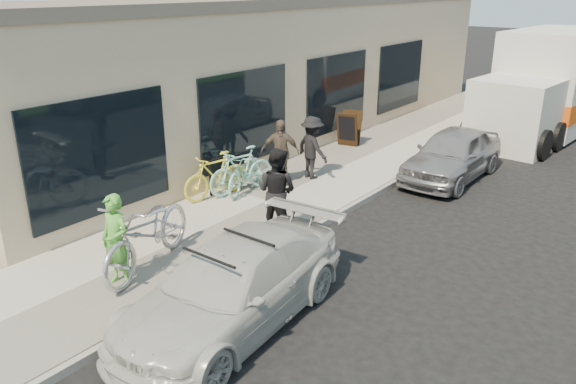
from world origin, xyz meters
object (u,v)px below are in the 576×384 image
Objects in this scene: bike_rack at (218,172)px; sedan_white at (233,286)px; woman_rider at (116,241)px; bystander_b at (280,152)px; cruiser_bike_b at (245,171)px; sandwich_board at (349,128)px; cruiser_bike_a at (242,170)px; man_standing at (277,191)px; tandem_bike at (149,233)px; moving_truck at (547,89)px; bystander_a at (312,148)px; sedan_silver at (452,154)px; cruiser_bike_c at (216,175)px.

bike_rack is 5.03m from sedan_white.
woman_rider is 5.31m from bystander_b.
sandwich_board is at bearing 73.23° from cruiser_bike_b.
sedan_white is 2.46× the size of cruiser_bike_a.
man_standing is 0.96× the size of cruiser_bike_a.
bystander_b reaches higher than tandem_bike.
bystander_b is (0.49, -3.84, 0.26)m from sandwich_board.
bystander_b reaches higher than cruiser_bike_b.
tandem_bike is 0.67m from woman_rider.
moving_truck is 4.50× the size of woman_rider.
moving_truck is 14.26m from tandem_bike.
bystander_a is at bearing 63.09° from bike_rack.
cruiser_bike_b is at bearing -100.57° from sandwich_board.
woman_rider reaches higher than bike_rack.
sandwich_board is 3.43m from sedan_silver.
bike_rack is at bearing -106.62° from moving_truck.
sedan_white is 4.74m from cruiser_bike_c.
sedan_white is 2.80× the size of bystander_a.
tandem_bike reaches higher than bike_rack.
tandem_bike is at bearing -59.24° from cruiser_bike_a.
sedan_white is at bearing -33.10° from cruiser_bike_c.
cruiser_bike_a is 1.14× the size of bystander_a.
tandem_bike reaches higher than cruiser_bike_c.
man_standing reaches higher than tandem_bike.
cruiser_bike_b is (-3.25, 3.92, 0.02)m from sedan_white.
sedan_white is 0.63× the size of moving_truck.
cruiser_bike_c is (-1.50, 3.68, -0.25)m from woman_rider.
man_standing is (2.14, -6.04, 0.32)m from sandwich_board.
sandwich_board reaches higher than cruiser_bike_b.
sandwich_board is 9.26m from sedan_white.
bike_rack is 1.52m from bystander_b.
cruiser_bike_c is at bearing -100.30° from cruiser_bike_a.
bystander_a is at bearing 34.05° from bystander_b.
man_standing reaches higher than sedan_silver.
cruiser_bike_c is (0.16, -0.25, 0.01)m from bike_rack.
tandem_bike is at bearing -112.06° from bystander_b.
bystander_a is (0.91, 2.36, 0.26)m from cruiser_bike_c.
sedan_silver is at bearing 51.39° from bike_rack.
bike_rack is at bearing -128.38° from sedan_silver.
tandem_bike is (1.61, -3.27, 0.14)m from bike_rack.
bystander_b is (-3.42, -9.45, -0.51)m from moving_truck.
sedan_silver is 8.04m from tandem_bike.
tandem_bike is at bearing 91.07° from woman_rider.
man_standing is (0.77, 2.38, 0.20)m from tandem_bike.
moving_truck is 11.79m from man_standing.
sedan_white is 2.07m from woman_rider.
cruiser_bike_c is (-3.99, -11.00, -0.78)m from moving_truck.
sedan_silver is at bearing 32.95° from cruiser_bike_b.
bike_rack is at bearing 78.62° from bystander_a.
cruiser_bike_b is 1.81m from bystander_a.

